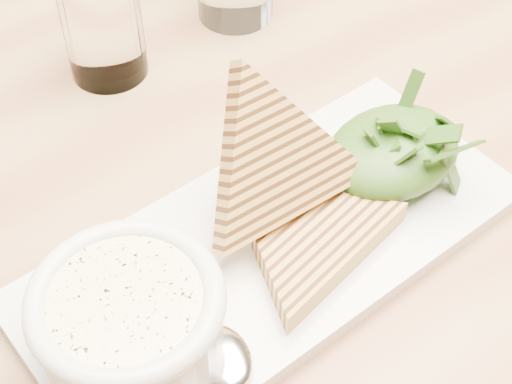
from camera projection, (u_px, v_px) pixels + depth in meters
table_top at (342, 184)px, 0.65m from camera, size 1.25×0.89×0.04m
table_leg_br at (428, 64)px, 1.32m from camera, size 0.06×0.06×0.69m
platter at (273, 247)px, 0.57m from camera, size 0.38×0.17×0.02m
soup_bowl at (131, 327)px, 0.49m from camera, size 0.12×0.12×0.05m
soup at (126, 302)px, 0.47m from camera, size 0.10×0.10×0.01m
bowl_rim at (125, 300)px, 0.47m from camera, size 0.12×0.12×0.01m
sandwich_flat at (307, 237)px, 0.55m from camera, size 0.18×0.18×0.02m
sandwich_lean at (276, 163)px, 0.55m from camera, size 0.16×0.17×0.17m
salad_base at (393, 151)px, 0.59m from camera, size 0.11×0.09×0.04m
arugula_pile at (394, 146)px, 0.59m from camera, size 0.11×0.10×0.05m
spoon_bowl at (222, 357)px, 0.50m from camera, size 0.05×0.06×0.01m
glass_near at (102, 22)px, 0.68m from camera, size 0.07×0.07×0.11m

